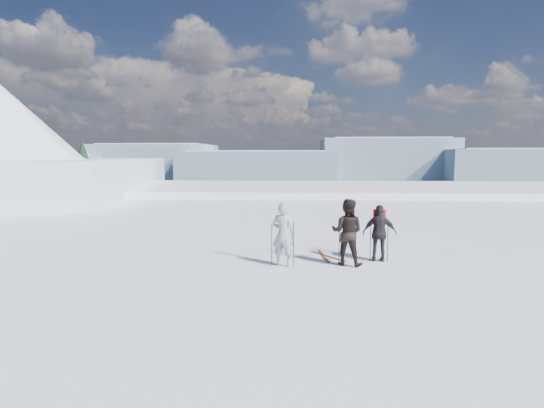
{
  "coord_description": "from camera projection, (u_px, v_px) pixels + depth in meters",
  "views": [
    {
      "loc": [
        -1.62,
        -10.1,
        3.26
      ],
      "look_at": [
        -2.3,
        3.0,
        1.78
      ],
      "focal_mm": 28.0,
      "sensor_mm": 36.0,
      "label": 1
    }
  ],
  "objects": [
    {
      "name": "skis_loose",
      "position": [
        326.0,
        256.0,
        13.84
      ],
      "size": [
        1.07,
        1.7,
        0.03
      ],
      "color": "black",
      "rests_on": "ground"
    },
    {
      "name": "far_mountain_range",
      "position": [
        323.0,
        166.0,
        460.87
      ],
      "size": [
        770.0,
        110.0,
        53.0
      ],
      "color": "slate",
      "rests_on": "ground"
    },
    {
      "name": "near_ridge",
      "position": [
        37.0,
        226.0,
        41.18
      ],
      "size": [
        31.37,
        35.68,
        25.62
      ],
      "color": "white",
      "rests_on": "ground"
    },
    {
      "name": "skier_grey",
      "position": [
        283.0,
        234.0,
        12.57
      ],
      "size": [
        0.8,
        0.64,
        1.92
      ],
      "primitive_type": "imported",
      "rotation": [
        0.0,
        0.0,
        2.84
      ],
      "color": "#989DA6",
      "rests_on": "ground"
    },
    {
      "name": "skier_pack",
      "position": [
        380.0,
        233.0,
        13.15
      ],
      "size": [
        1.08,
        0.55,
        1.77
      ],
      "primitive_type": "imported",
      "rotation": [
        0.0,
        0.0,
        3.02
      ],
      "color": "black",
      "rests_on": "ground"
    },
    {
      "name": "ski_poles",
      "position": [
        336.0,
        244.0,
        12.74
      ],
      "size": [
        3.58,
        0.82,
        1.36
      ],
      "color": "black",
      "rests_on": "ground"
    },
    {
      "name": "skier_dark",
      "position": [
        347.0,
        232.0,
        12.69
      ],
      "size": [
        1.16,
        1.03,
        2.0
      ],
      "primitive_type": "imported",
      "rotation": [
        0.0,
        0.0,
        2.82
      ],
      "color": "black",
      "rests_on": "ground"
    },
    {
      "name": "lake_basin",
      "position": [
        310.0,
        258.0,
        40.8
      ],
      "size": [
        820.0,
        820.0,
        71.62
      ],
      "color": "white",
      "rests_on": "ground"
    },
    {
      "name": "backpack",
      "position": [
        380.0,
        196.0,
        13.27
      ],
      "size": [
        0.4,
        0.25,
        0.48
      ],
      "primitive_type": "cube",
      "rotation": [
        0.0,
        0.0,
        3.02
      ],
      "color": "red",
      "rests_on": "skier_pack"
    }
  ]
}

